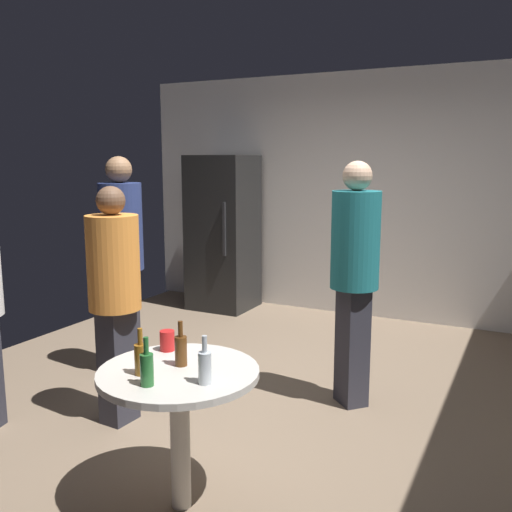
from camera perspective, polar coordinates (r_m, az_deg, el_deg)
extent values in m
cube|color=#7A6651|center=(4.32, -0.23, -14.95)|extent=(5.20, 5.20, 0.10)
cube|color=silver|center=(6.39, 10.56, 5.99)|extent=(5.32, 0.06, 2.70)
cube|color=black|center=(6.63, -3.35, 2.37)|extent=(0.70, 0.65, 1.80)
cube|color=#262628|center=(6.23, -3.25, 2.72)|extent=(0.03, 0.03, 0.60)
cylinder|color=beige|center=(3.01, -7.69, -18.19)|extent=(0.10, 0.10, 0.70)
cylinder|color=beige|center=(2.85, -7.86, -11.66)|extent=(0.80, 0.80, 0.03)
cylinder|color=#8C5919|center=(2.79, -11.59, -10.25)|extent=(0.06, 0.06, 0.15)
cylinder|color=#8C5919|center=(2.75, -11.68, -8.00)|extent=(0.02, 0.02, 0.08)
cylinder|color=#593314|center=(2.87, -7.62, -9.54)|extent=(0.06, 0.06, 0.15)
cylinder|color=#593314|center=(2.84, -7.68, -7.35)|extent=(0.02, 0.02, 0.08)
cylinder|color=#26662D|center=(2.66, -11.01, -11.27)|extent=(0.06, 0.06, 0.15)
cylinder|color=#26662D|center=(2.62, -11.09, -8.92)|extent=(0.02, 0.02, 0.08)
cylinder|color=silver|center=(2.64, -5.21, -11.25)|extent=(0.06, 0.06, 0.15)
cylinder|color=silver|center=(2.60, -5.25, -8.89)|extent=(0.02, 0.02, 0.08)
cylinder|color=red|center=(3.10, -8.99, -8.48)|extent=(0.08, 0.08, 0.11)
cube|color=#2D2D38|center=(4.14, 9.73, -9.01)|extent=(0.28, 0.27, 0.86)
cylinder|color=#1E727A|center=(3.97, 10.05, 1.60)|extent=(0.48, 0.48, 0.68)
sphere|color=#D8AD8C|center=(3.93, 10.25, 8.01)|extent=(0.20, 0.20, 0.20)
cube|color=#2D2D38|center=(3.95, -13.83, -10.74)|extent=(0.18, 0.23, 0.78)
cylinder|color=orange|center=(3.76, -14.26, -0.67)|extent=(0.36, 0.36, 0.62)
sphere|color=brown|center=(3.71, -14.52, 5.46)|extent=(0.19, 0.19, 0.19)
cube|color=#2D2D38|center=(4.77, -13.15, -6.49)|extent=(0.27, 0.25, 0.88)
cylinder|color=navy|center=(4.62, -13.53, 2.91)|extent=(0.46, 0.46, 0.69)
sphere|color=#8C6647|center=(4.59, -13.75, 8.51)|extent=(0.21, 0.21, 0.21)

